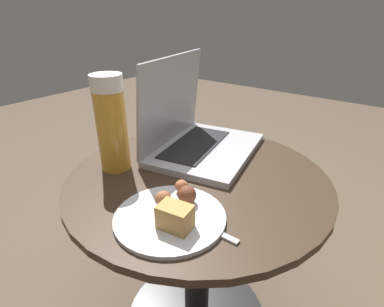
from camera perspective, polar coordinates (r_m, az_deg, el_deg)
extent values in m
cylinder|color=black|center=(0.91, 0.96, -18.83)|extent=(0.08, 0.08, 0.50)
cylinder|color=#38281C|center=(0.75, 1.10, -4.71)|extent=(0.65, 0.65, 0.02)
cube|color=white|center=(0.60, -3.52, -12.22)|extent=(0.19, 0.15, 0.00)
cube|color=#B2B2B7|center=(0.86, 2.88, 0.76)|extent=(0.37, 0.31, 0.02)
cube|color=black|center=(0.87, 0.65, 1.83)|extent=(0.28, 0.17, 0.00)
cube|color=#B2B2B7|center=(0.86, -3.91, 10.10)|extent=(0.33, 0.10, 0.25)
cube|color=black|center=(0.86, -3.73, 10.06)|extent=(0.30, 0.08, 0.22)
cylinder|color=gold|center=(0.77, -14.93, 4.12)|extent=(0.07, 0.07, 0.20)
cylinder|color=white|center=(0.73, -16.02, 12.89)|extent=(0.08, 0.08, 0.04)
cylinder|color=silver|center=(0.60, -4.21, -11.99)|extent=(0.22, 0.22, 0.01)
cube|color=tan|center=(0.56, -3.24, -11.96)|extent=(0.05, 0.07, 0.05)
sphere|color=brown|center=(0.62, -0.94, -7.89)|extent=(0.04, 0.04, 0.04)
sphere|color=#9E5B38|center=(0.66, -2.00, -6.26)|extent=(0.03, 0.03, 0.03)
sphere|color=#9E5B38|center=(0.62, -5.50, -8.55)|extent=(0.03, 0.03, 0.03)
cube|color=silver|center=(0.58, 2.89, -13.96)|extent=(0.01, 0.13, 0.00)
cube|color=silver|center=(0.63, -4.40, -10.55)|extent=(0.02, 0.06, 0.00)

